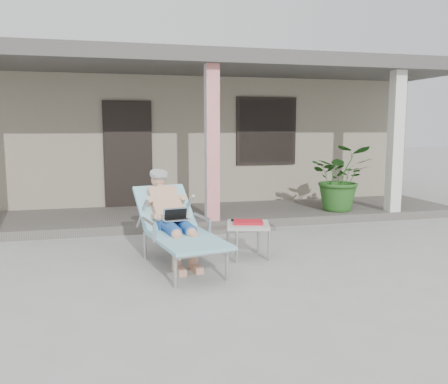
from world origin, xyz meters
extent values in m
plane|color=#9E9E99|center=(0.00, 0.00, 0.00)|extent=(60.00, 60.00, 0.00)
cube|color=gray|center=(0.00, 6.50, 1.50)|extent=(10.00, 5.00, 3.00)
cube|color=#474442|center=(0.00, 6.50, 3.15)|extent=(10.40, 5.40, 0.30)
cube|color=black|center=(-1.30, 3.97, 1.20)|extent=(0.95, 0.06, 2.10)
cube|color=black|center=(1.60, 3.97, 1.65)|extent=(1.20, 0.06, 1.30)
cube|color=black|center=(1.60, 3.96, 1.65)|extent=(1.32, 0.05, 1.42)
cube|color=#605B56|center=(0.00, 3.00, 0.07)|extent=(10.00, 2.00, 0.15)
cube|color=red|center=(0.00, 2.15, 1.45)|extent=(0.22, 0.22, 2.61)
cube|color=silver|center=(3.50, 2.15, 1.45)|extent=(0.22, 0.22, 2.61)
cube|color=#474442|center=(0.00, 3.00, 2.88)|extent=(10.00, 2.30, 0.24)
cube|color=#605B56|center=(0.00, 1.85, 0.04)|extent=(2.00, 0.30, 0.07)
cylinder|color=#B7B7BC|center=(-1.06, -0.71, 0.18)|extent=(0.04, 0.04, 0.37)
cylinder|color=#B7B7BC|center=(-0.45, -0.60, 0.18)|extent=(0.04, 0.04, 0.37)
cylinder|color=#B7B7BC|center=(-1.28, 0.51, 0.18)|extent=(0.04, 0.04, 0.37)
cylinder|color=#B7B7BC|center=(-0.67, 0.62, 0.18)|extent=(0.04, 0.04, 0.37)
cube|color=#B7B7BC|center=(-0.84, -0.21, 0.38)|extent=(0.83, 1.30, 0.03)
cube|color=#84CCC7|center=(-0.84, -0.21, 0.41)|extent=(0.93, 1.36, 0.04)
cube|color=#B7B7BC|center=(-0.99, 0.66, 0.62)|extent=(0.71, 0.68, 0.49)
cube|color=#84CCC7|center=(-0.99, 0.66, 0.65)|extent=(0.82, 0.77, 0.55)
cylinder|color=#969698|center=(-1.05, 0.94, 1.09)|extent=(0.28, 0.28, 0.13)
cube|color=silver|center=(-0.91, 0.22, 0.58)|extent=(0.37, 0.29, 0.23)
cube|color=#B2B2AC|center=(0.06, 0.27, 0.44)|extent=(0.68, 0.68, 0.04)
cylinder|color=#B7B7BC|center=(-0.16, 0.05, 0.21)|extent=(0.04, 0.04, 0.42)
cylinder|color=#B7B7BC|center=(0.28, 0.05, 0.21)|extent=(0.04, 0.04, 0.42)
cylinder|color=#B7B7BC|center=(-0.16, 0.49, 0.21)|extent=(0.04, 0.04, 0.42)
cylinder|color=#B7B7BC|center=(0.28, 0.49, 0.21)|extent=(0.04, 0.04, 0.42)
cube|color=red|center=(0.06, 0.27, 0.48)|extent=(0.45, 0.38, 0.03)
cube|color=black|center=(0.06, 0.41, 0.47)|extent=(0.38, 0.12, 0.04)
imported|color=#26591E|center=(2.59, 2.49, 0.78)|extent=(1.43, 1.35, 1.26)
camera|label=1|loc=(-1.77, -5.65, 1.74)|focal=38.00mm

